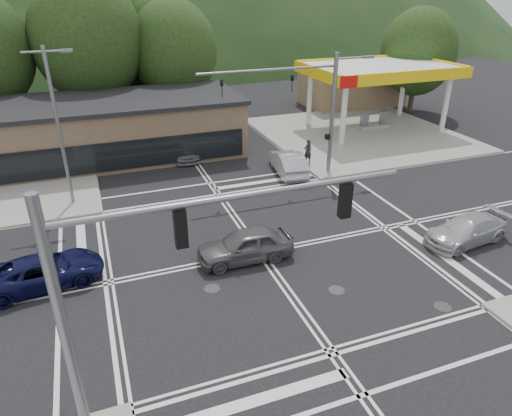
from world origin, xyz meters
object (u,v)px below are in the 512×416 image
object	(u,v)px
car_blue_west	(45,271)
car_queue_a	(288,163)
car_grey_center	(245,245)
car_northbound	(184,147)
car_silver_east	(467,230)
car_queue_b	(190,128)
pedestrian	(308,151)

from	to	relation	value
car_blue_west	car_queue_a	world-z (taller)	car_queue_a
car_grey_center	car_northbound	xyz separation A→B (m)	(0.37, 15.21, -0.07)
car_northbound	car_silver_east	bearing A→B (deg)	-55.80
car_silver_east	car_northbound	size ratio (longest dim) A/B	0.95
car_queue_a	car_queue_b	bearing A→B (deg)	-57.70
car_silver_east	car_northbound	world-z (taller)	car_northbound
car_queue_a	pedestrian	distance (m)	2.28
car_queue_a	car_grey_center	bearing A→B (deg)	64.37
car_queue_b	pedestrian	world-z (taller)	pedestrian
pedestrian	car_grey_center	bearing A→B (deg)	43.69
car_blue_west	car_northbound	xyz separation A→B (m)	(9.18, 14.07, 0.03)
car_northbound	pedestrian	world-z (taller)	pedestrian
car_grey_center	car_northbound	distance (m)	15.21
car_queue_a	car_northbound	bearing A→B (deg)	-35.75
car_blue_west	car_queue_b	distance (m)	21.37
car_silver_east	car_queue_b	world-z (taller)	car_queue_b
car_queue_a	car_queue_b	distance (m)	11.29
car_queue_a	pedestrian	bearing A→B (deg)	-143.20
car_silver_east	pedestrian	size ratio (longest dim) A/B	2.70
car_grey_center	car_silver_east	world-z (taller)	car_grey_center
car_silver_east	pedestrian	distance (m)	12.98
car_blue_west	car_silver_east	world-z (taller)	car_blue_west
car_queue_b	car_queue_a	bearing A→B (deg)	122.83
car_blue_west	car_northbound	bearing A→B (deg)	-40.01
car_queue_a	pedestrian	size ratio (longest dim) A/B	2.78
car_grey_center	pedestrian	size ratio (longest dim) A/B	2.65
car_silver_east	car_queue_b	xyz separation A→B (m)	(-9.17, 21.99, 0.15)
car_blue_west	car_silver_east	xyz separation A→B (m)	(19.85, -3.48, -0.01)
car_grey_center	pedestrian	xyz separation A→B (m)	(8.37, 10.36, 0.23)
car_queue_a	pedestrian	xyz separation A→B (m)	(2.00, 1.06, 0.22)
car_silver_east	car_queue_b	bearing A→B (deg)	-163.78
car_blue_west	car_grey_center	bearing A→B (deg)	-104.26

